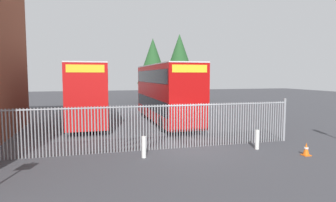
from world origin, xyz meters
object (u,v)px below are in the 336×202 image
double_decker_bus_behind_fence_left (87,91)px  traffic_cone_by_gate (306,149)px  bollard_center_front (257,140)px  bollard_near_left (144,147)px  double_decker_bus_near_gate (166,91)px

double_decker_bus_behind_fence_left → traffic_cone_by_gate: 15.39m
double_decker_bus_behind_fence_left → bollard_center_front: double_decker_bus_behind_fence_left is taller
double_decker_bus_behind_fence_left → bollard_near_left: bearing=-76.6°
double_decker_bus_near_gate → bollard_center_front: (2.28, -8.86, -1.95)m
double_decker_bus_near_gate → traffic_cone_by_gate: (3.79, -10.43, -2.13)m
bollard_center_front → traffic_cone_by_gate: 2.19m
double_decker_bus_near_gate → double_decker_bus_behind_fence_left: size_ratio=1.00×
double_decker_bus_near_gate → double_decker_bus_behind_fence_left: same height
bollard_near_left → bollard_center_front: size_ratio=1.00×
bollard_center_front → double_decker_bus_behind_fence_left: bearing=128.1°
double_decker_bus_behind_fence_left → bollard_near_left: size_ratio=11.38×
bollard_center_front → traffic_cone_by_gate: size_ratio=1.61×
double_decker_bus_near_gate → bollard_near_left: bearing=-110.6°
bollard_near_left → bollard_center_front: same height
bollard_center_front → traffic_cone_by_gate: (1.51, -1.57, -0.19)m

